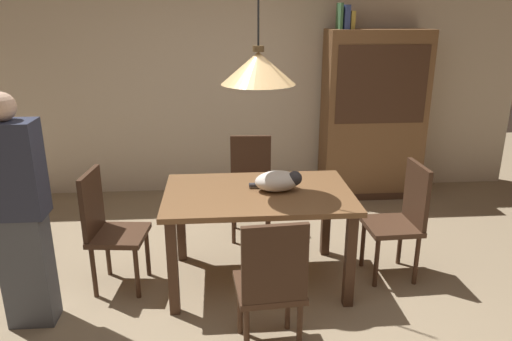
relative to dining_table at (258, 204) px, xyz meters
The scene contains 14 objects.
ground 0.83m from the dining_table, 89.96° to the right, with size 10.00×10.00×0.00m, color #998466.
back_wall 2.28m from the dining_table, 89.99° to the left, with size 6.40×0.10×2.90m, color beige.
dining_table is the anchor object (origin of this frame).
chair_left_side 1.14m from the dining_table, behind, with size 0.44×0.44×0.93m.
chair_right_side 1.14m from the dining_table, ahead, with size 0.41×0.41×0.93m.
chair_near_front 0.89m from the dining_table, 89.60° to the right, with size 0.43×0.43×0.93m.
chair_far_back 0.89m from the dining_table, 89.69° to the left, with size 0.42×0.42×0.93m.
cat_sleeping 0.24m from the dining_table, ahead, with size 0.39×0.26×0.16m.
pendant_lamp 1.01m from the dining_table, behind, with size 0.52×0.52×1.30m.
hutch_bookcase 2.31m from the dining_table, 51.50° to the left, with size 1.12×0.45×1.85m.
book_green_slim 2.45m from the dining_table, 61.07° to the left, with size 0.03×0.20×0.26m, color #427A4C.
book_blue_wide 2.47m from the dining_table, 59.70° to the left, with size 0.06×0.24×0.24m, color #384C93.
book_yellow_short 2.48m from the dining_table, 58.18° to the left, with size 0.04×0.20×0.18m, color gold.
person_standing 1.63m from the dining_table, 165.60° to the right, with size 0.36×0.22×1.58m.
Camera 1 is at (-0.28, -2.83, 2.04)m, focal length 33.76 mm.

